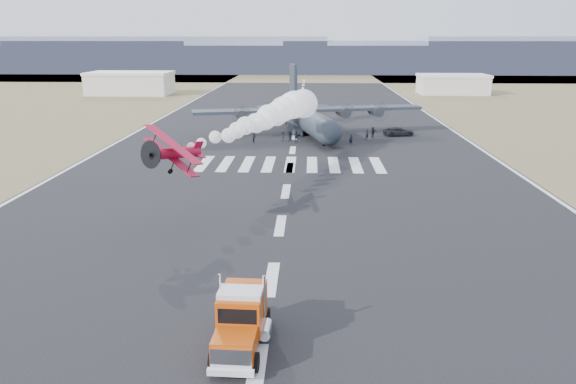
# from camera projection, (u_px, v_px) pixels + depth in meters

# --- Properties ---
(ground) EXTENTS (500.00, 500.00, 0.00)m
(ground) POSITION_uv_depth(u_px,v_px,m) (256.00, 374.00, 29.32)
(ground) COLOR black
(ground) RESTS_ON ground
(scrub_far) EXTENTS (500.00, 80.00, 0.00)m
(scrub_far) POSITION_uv_depth(u_px,v_px,m) (305.00, 76.00, 250.73)
(scrub_far) COLOR brown
(scrub_far) RESTS_ON ground
(runway_markings) EXTENTS (60.00, 260.00, 0.01)m
(runway_markings) POSITION_uv_depth(u_px,v_px,m) (293.00, 150.00, 87.08)
(runway_markings) COLOR silver
(runway_markings) RESTS_ON ground
(ridge_seg_b) EXTENTS (150.00, 50.00, 15.00)m
(ridge_seg_b) POSITION_uv_depth(u_px,v_px,m) (48.00, 56.00, 282.61)
(ridge_seg_b) COLOR slate
(ridge_seg_b) RESTS_ON ground
(ridge_seg_c) EXTENTS (150.00, 50.00, 17.00)m
(ridge_seg_c) POSITION_uv_depth(u_px,v_px,m) (175.00, 54.00, 279.84)
(ridge_seg_c) COLOR slate
(ridge_seg_c) RESTS_ON ground
(ridge_seg_d) EXTENTS (150.00, 50.00, 13.00)m
(ridge_seg_d) POSITION_uv_depth(u_px,v_px,m) (306.00, 58.00, 277.87)
(ridge_seg_d) COLOR slate
(ridge_seg_d) RESTS_ON ground
(ridge_seg_e) EXTENTS (150.00, 50.00, 15.00)m
(ridge_seg_e) POSITION_uv_depth(u_px,v_px,m) (438.00, 56.00, 275.10)
(ridge_seg_e) COLOR slate
(ridge_seg_e) RESTS_ON ground
(ridge_seg_f) EXTENTS (150.00, 50.00, 17.00)m
(ridge_seg_f) POSITION_uv_depth(u_px,v_px,m) (573.00, 55.00, 272.33)
(ridge_seg_f) COLOR slate
(ridge_seg_f) RESTS_ON ground
(hangar_left) EXTENTS (24.50, 14.50, 6.70)m
(hangar_left) POSITION_uv_depth(u_px,v_px,m) (130.00, 83.00, 170.00)
(hangar_left) COLOR beige
(hangar_left) RESTS_ON ground
(hangar_right) EXTENTS (20.50, 12.50, 5.90)m
(hangar_right) POSITION_uv_depth(u_px,v_px,m) (453.00, 84.00, 171.14)
(hangar_right) COLOR beige
(hangar_right) RESTS_ON ground
(semi_truck) EXTENTS (2.87, 7.83, 3.50)m
(semi_truck) POSITION_uv_depth(u_px,v_px,m) (241.00, 318.00, 31.63)
(semi_truck) COLOR black
(semi_truck) RESTS_ON ground
(aerobatic_biplane) EXTENTS (6.30, 6.41, 4.32)m
(aerobatic_biplane) POSITION_uv_depth(u_px,v_px,m) (174.00, 153.00, 50.04)
(aerobatic_biplane) COLOR #B80C34
(smoke_trail) EXTENTS (12.40, 35.64, 4.32)m
(smoke_trail) POSITION_uv_depth(u_px,v_px,m) (285.00, 109.00, 77.55)
(smoke_trail) COLOR white
(transport_aircraft) EXTENTS (40.62, 33.21, 11.83)m
(transport_aircraft) POSITION_uv_depth(u_px,v_px,m) (306.00, 117.00, 101.21)
(transport_aircraft) COLOR #1F282F
(transport_aircraft) RESTS_ON ground
(support_vehicle) EXTENTS (5.79, 3.63, 1.49)m
(support_vehicle) POSITION_uv_depth(u_px,v_px,m) (399.00, 132.00, 99.51)
(support_vehicle) COLOR black
(support_vehicle) RESTS_ON ground
(crew_a) EXTENTS (0.84, 0.80, 1.79)m
(crew_a) POSITION_uv_depth(u_px,v_px,m) (367.00, 134.00, 95.87)
(crew_a) COLOR black
(crew_a) RESTS_ON ground
(crew_b) EXTENTS (0.78, 0.50, 1.57)m
(crew_b) POSITION_uv_depth(u_px,v_px,m) (289.00, 137.00, 94.26)
(crew_b) COLOR black
(crew_b) RESTS_ON ground
(crew_c) EXTENTS (0.50, 1.08, 1.67)m
(crew_c) POSITION_uv_depth(u_px,v_px,m) (283.00, 136.00, 94.61)
(crew_c) COLOR black
(crew_c) RESTS_ON ground
(crew_d) EXTENTS (1.20, 0.76, 1.90)m
(crew_d) POSITION_uv_depth(u_px,v_px,m) (296.00, 137.00, 93.14)
(crew_d) COLOR black
(crew_d) RESTS_ON ground
(crew_e) EXTENTS (0.86, 1.00, 1.75)m
(crew_e) POSITION_uv_depth(u_px,v_px,m) (302.00, 132.00, 98.77)
(crew_e) COLOR black
(crew_e) RESTS_ON ground
(crew_f) EXTENTS (1.39, 1.78, 1.88)m
(crew_f) POSITION_uv_depth(u_px,v_px,m) (373.00, 132.00, 97.79)
(crew_f) COLOR black
(crew_f) RESTS_ON ground
(crew_g) EXTENTS (0.71, 0.63, 1.63)m
(crew_g) POSITION_uv_depth(u_px,v_px,m) (351.00, 140.00, 91.44)
(crew_g) COLOR black
(crew_g) RESTS_ON ground
(crew_h) EXTENTS (0.75, 1.00, 1.84)m
(crew_h) POSITION_uv_depth(u_px,v_px,m) (255.00, 137.00, 93.20)
(crew_h) COLOR black
(crew_h) RESTS_ON ground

